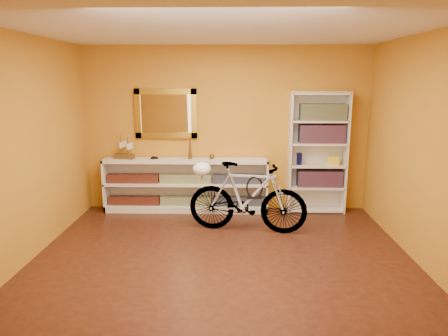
{
  "coord_description": "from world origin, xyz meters",
  "views": [
    {
      "loc": [
        0.13,
        -4.5,
        2.08
      ],
      "look_at": [
        0.0,
        0.7,
        0.95
      ],
      "focal_mm": 32.83,
      "sensor_mm": 36.0,
      "label": 1
    }
  ],
  "objects_px": {
    "bicycle": "(247,197)",
    "helmet": "(202,169)",
    "bookcase": "(317,153)",
    "console_unit": "(186,185)"
  },
  "relations": [
    {
      "from": "helmet",
      "to": "bookcase",
      "type": "bearing_deg",
      "value": 25.19
    },
    {
      "from": "console_unit",
      "to": "helmet",
      "type": "xyz_separation_m",
      "value": [
        0.32,
        -0.8,
        0.44
      ]
    },
    {
      "from": "console_unit",
      "to": "bookcase",
      "type": "relative_size",
      "value": 1.37
    },
    {
      "from": "console_unit",
      "to": "bicycle",
      "type": "distance_m",
      "value": 1.31
    },
    {
      "from": "bicycle",
      "to": "console_unit",
      "type": "bearing_deg",
      "value": 55.64
    },
    {
      "from": "bookcase",
      "to": "helmet",
      "type": "relative_size",
      "value": 7.46
    },
    {
      "from": "console_unit",
      "to": "helmet",
      "type": "relative_size",
      "value": 10.21
    },
    {
      "from": "bookcase",
      "to": "helmet",
      "type": "distance_m",
      "value": 1.94
    },
    {
      "from": "console_unit",
      "to": "bookcase",
      "type": "distance_m",
      "value": 2.14
    },
    {
      "from": "bicycle",
      "to": "helmet",
      "type": "distance_m",
      "value": 0.74
    }
  ]
}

